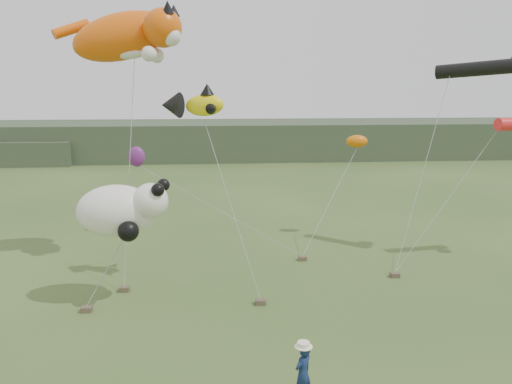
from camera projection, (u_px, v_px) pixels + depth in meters
ground at (313, 358)px, 14.88m from camera, size 120.00×120.00×0.00m
headland at (212, 140)px, 57.81m from camera, size 90.00×13.00×4.00m
festival_attendant at (303, 373)px, 12.69m from camera, size 0.67×0.66×1.56m
sandbag_anchors at (241, 285)px, 20.14m from camera, size 12.63×5.03×0.19m
cat_kite at (131, 35)px, 21.47m from camera, size 5.82×3.11×2.99m
fish_kite at (192, 104)px, 19.31m from camera, size 2.74×1.80×1.33m
tube_kites at (504, 90)px, 22.52m from camera, size 5.38×3.18×3.36m
panda_kite at (122, 210)px, 18.13m from camera, size 3.39×2.19×2.11m
misc_kites at (239, 150)px, 26.37m from camera, size 12.62×1.89×1.72m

